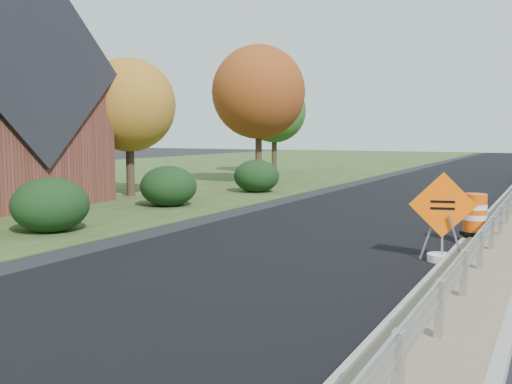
% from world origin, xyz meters
% --- Properties ---
extents(ground, '(140.00, 140.00, 0.00)m').
position_xyz_m(ground, '(0.00, 0.00, 0.00)').
color(ground, black).
rests_on(ground, ground).
extents(grass_verge_near, '(30.00, 120.00, 0.03)m').
position_xyz_m(grass_verge_near, '(-24.00, 10.00, 0.01)').
color(grass_verge_near, '#2A421C').
rests_on(grass_verge_near, ground).
extents(milled_overlay, '(7.20, 120.00, 0.01)m').
position_xyz_m(milled_overlay, '(-4.40, 10.00, 0.01)').
color(milled_overlay, black).
rests_on(milled_overlay, ground).
extents(hedge_south, '(2.09, 2.09, 1.52)m').
position_xyz_m(hedge_south, '(-11.00, -6.00, 0.76)').
color(hedge_south, black).
rests_on(hedge_south, ground).
extents(hedge_mid, '(2.09, 2.09, 1.52)m').
position_xyz_m(hedge_mid, '(-11.50, 0.00, 0.76)').
color(hedge_mid, black).
rests_on(hedge_mid, ground).
extents(hedge_north, '(2.09, 2.09, 1.52)m').
position_xyz_m(hedge_north, '(-11.00, 6.00, 0.76)').
color(hedge_north, black).
rests_on(hedge_north, ground).
extents(tree_near_yellow, '(3.96, 3.96, 5.88)m').
position_xyz_m(tree_near_yellow, '(-15.00, 2.00, 3.89)').
color(tree_near_yellow, '#473523').
rests_on(tree_near_yellow, ground).
extents(tree_near_red, '(4.95, 4.95, 7.35)m').
position_xyz_m(tree_near_red, '(-13.00, 10.00, 4.86)').
color(tree_near_red, '#473523').
rests_on(tree_near_red, ground).
extents(tree_near_back, '(4.29, 4.29, 6.37)m').
position_xyz_m(tree_near_back, '(-16.00, 18.00, 4.21)').
color(tree_near_back, '#473523').
rests_on(tree_near_back, ground).
extents(caution_sign, '(1.33, 0.57, 1.89)m').
position_xyz_m(caution_sign, '(-0.90, -4.74, 0.48)').
color(caution_sign, white).
rests_on(caution_sign, ground).
extents(barrel_median_near, '(0.69, 0.69, 1.01)m').
position_xyz_m(barrel_median_near, '(-0.55, -2.36, 0.71)').
color(barrel_median_near, black).
rests_on(barrel_median_near, median).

